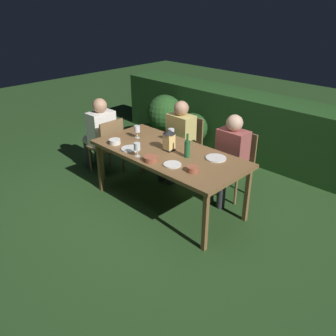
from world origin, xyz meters
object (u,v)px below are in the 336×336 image
Objects in this scene: wine_glass_a at (137,129)px; plate_c at (172,165)px; lantern_centerpiece at (169,139)px; plate_b at (131,149)px; wine_glass_c at (137,147)px; plate_a at (216,158)px; person_in_cream at (99,131)px; potted_plant_by_hedge at (165,116)px; wine_glass_b at (171,132)px; potted_plant_corner at (192,131)px; chair_side_right_b at (237,161)px; bowl_salad at (115,141)px; chair_side_right_a at (187,143)px; bowl_olives at (192,169)px; bowl_bread at (151,159)px; chair_head_near at (108,144)px; person_in_mustard at (178,137)px; person_in_rust at (229,155)px; green_bottle_on_table at (187,148)px; dining_table at (168,155)px.

plate_c is (0.92, -0.28, -0.11)m from wine_glass_a.
lantern_centerpiece is 0.50m from plate_b.
wine_glass_c reaches higher than plate_a.
person_in_cream is 1.47m from potted_plant_by_hedge.
potted_plant_corner is (-0.63, 1.17, -0.46)m from wine_glass_b.
chair_side_right_b is 0.76× the size of person_in_cream.
person_in_cream is at bearing 158.78° from bowl_salad.
chair_side_right_a is at bearing 117.66° from lantern_centerpiece.
plate_a is (0.99, -0.61, 0.27)m from chair_side_right_a.
lantern_centerpiece is at bearing 139.37° from plate_c.
bowl_olives is 0.54m from bowl_bread.
lantern_centerpiece is (1.22, 0.04, 0.41)m from chair_head_near.
person_in_mustard is at bearing 130.02° from plate_c.
person_in_mustard is 1.33m from bowl_olives.
chair_side_right_a is at bearing 180.00° from chair_side_right_b.
person_in_rust is 7.76× the size of bowl_salad.
person_in_mustard is at bearing 124.66° from lantern_centerpiece.
plate_b is 0.33× the size of potted_plant_corner.
chair_side_right_b is at bearing 37.33° from wine_glass_a.
wine_glass_a is at bearing 3.76° from chair_head_near.
green_bottle_on_table is 0.40× the size of potted_plant_corner.
person_in_cream reaches higher than plate_c.
plate_a is at bearing 29.36° from plate_b.
dining_table is 15.19× the size of bowl_olives.
dining_table is 2.12m from potted_plant_by_hedge.
wine_glass_b reaches higher than bowl_olives.
green_bottle_on_table is 0.30m from plate_c.
lantern_centerpiece reaches higher than wine_glass_b.
chair_side_right_b is 1.02m from lantern_centerpiece.
person_in_rust is 6.96× the size of bowl_bread.
lantern_centerpiece is at bearing -160.36° from plate_a.
person_in_mustard is (-0.45, 0.65, -0.06)m from dining_table.
plate_a is 0.76m from bowl_bread.
bowl_salad is at bearing -133.95° from chair_side_right_b.
person_in_mustard is 1.60× the size of potted_plant_corner.
dining_table is 0.42m from wine_glass_c.
wine_glass_c is at bearing -74.19° from person_in_mustard.
green_bottle_on_table reaches higher than plate_c.
chair_head_near is 1.50m from potted_plant_corner.
person_in_rust reaches higher than lantern_centerpiece.
plate_a is (1.98, 0.24, 0.12)m from person_in_cream.
chair_side_right_b is 4.30× the size of plate_c.
wine_glass_a is (-0.89, -0.00, 0.01)m from green_bottle_on_table.
potted_plant_by_hedge is at bearing 162.71° from chair_side_right_b.
chair_side_right_b reaches higher than bowl_salad.
wine_glass_b reaches higher than plate_c.
bowl_bread is at bearing -165.66° from bowl_olives.
green_bottle_on_table is at bearing 0.06° from wine_glass_a.
wine_glass_a is (-1.06, -0.81, 0.38)m from chair_side_right_b.
person_in_rust is 1.60× the size of potted_plant_corner.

